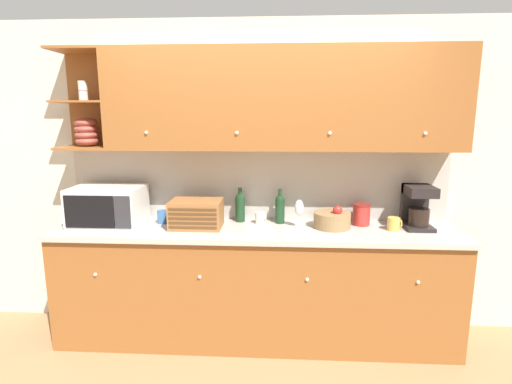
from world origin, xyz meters
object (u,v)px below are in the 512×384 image
(wine_bottle, at_px, (280,208))
(bread_box, at_px, (196,214))
(fruit_basket, at_px, (332,220))
(coffee_maker, at_px, (417,206))
(second_wine_bottle, at_px, (240,206))
(mug_blue_second, at_px, (163,217))
(wine_glass, at_px, (299,209))
(mug, at_px, (394,224))
(mug_patterned_third, at_px, (260,218))
(microwave, at_px, (108,206))
(storage_canister, at_px, (361,214))

(wine_bottle, bearing_deg, bread_box, -165.70)
(fruit_basket, xyz_separation_m, coffee_maker, (0.67, 0.05, 0.11))
(second_wine_bottle, distance_m, coffee_maker, 1.43)
(mug_blue_second, distance_m, wine_bottle, 0.98)
(bread_box, distance_m, fruit_basket, 1.09)
(wine_glass, height_order, mug, wine_glass)
(bread_box, bearing_deg, mug_patterned_third, 15.28)
(mug_blue_second, height_order, coffee_maker, coffee_maker)
(mug_patterned_third, bearing_deg, mug_blue_second, -177.45)
(second_wine_bottle, relative_size, fruit_basket, 0.99)
(bread_box, bearing_deg, coffee_maker, 3.29)
(mug, bearing_deg, wine_bottle, 169.51)
(wine_bottle, bearing_deg, wine_glass, -39.67)
(fruit_basket, bearing_deg, wine_glass, -178.23)
(microwave, xyz_separation_m, fruit_basket, (1.81, 0.03, -0.09))
(fruit_basket, height_order, storage_canister, fruit_basket)
(fruit_basket, relative_size, mug, 2.76)
(mug, bearing_deg, microwave, 179.59)
(wine_glass, bearing_deg, coffee_maker, 3.48)
(microwave, distance_m, mug_patterned_third, 1.24)
(wine_bottle, xyz_separation_m, mug, (0.89, -0.16, -0.08))
(fruit_basket, relative_size, storage_canister, 1.68)
(microwave, relative_size, storage_canister, 3.18)
(fruit_basket, height_order, mug, fruit_basket)
(second_wine_bottle, bearing_deg, fruit_basket, -11.00)
(mug, height_order, coffee_maker, coffee_maker)
(fruit_basket, distance_m, coffee_maker, 0.68)
(fruit_basket, bearing_deg, second_wine_bottle, 169.00)
(wine_glass, bearing_deg, wine_bottle, 140.33)
(second_wine_bottle, distance_m, wine_bottle, 0.34)
(mug_patterned_third, bearing_deg, storage_canister, 0.58)
(mug_blue_second, xyz_separation_m, storage_canister, (1.64, 0.04, 0.03))
(microwave, height_order, mug_patterned_third, microwave)
(bread_box, relative_size, wine_bottle, 1.40)
(mug_blue_second, distance_m, bread_box, 0.33)
(microwave, distance_m, wine_glass, 1.55)
(mug_patterned_third, relative_size, wine_bottle, 0.34)
(mug_blue_second, bearing_deg, microwave, -169.25)
(wine_bottle, xyz_separation_m, coffee_maker, (1.09, -0.07, 0.04))
(second_wine_bottle, bearing_deg, wine_bottle, -4.86)
(wine_glass, distance_m, coffee_maker, 0.94)
(bread_box, xyz_separation_m, mug, (1.56, 0.01, -0.06))
(wine_bottle, distance_m, storage_canister, 0.67)
(bread_box, xyz_separation_m, second_wine_bottle, (0.33, 0.20, 0.02))
(coffee_maker, bearing_deg, mug, -154.69)
(wine_bottle, xyz_separation_m, storage_canister, (0.66, -0.02, -0.04))
(fruit_basket, bearing_deg, bread_box, -177.25)
(mug_blue_second, xyz_separation_m, second_wine_bottle, (0.64, 0.10, 0.08))
(mug_blue_second, height_order, storage_canister, storage_canister)
(wine_bottle, relative_size, coffee_maker, 0.84)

